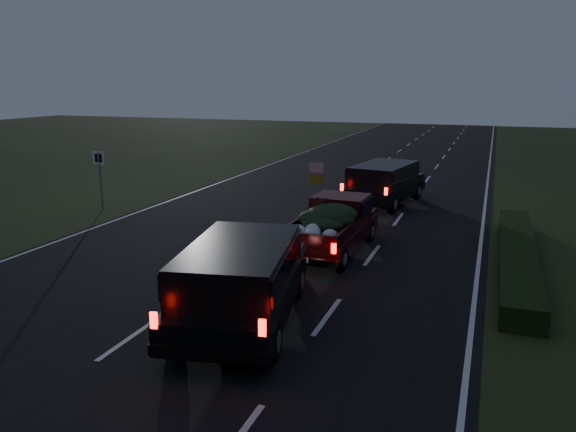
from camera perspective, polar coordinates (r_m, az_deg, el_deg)
The scene contains 7 objects.
ground at distance 16.56m, azimuth -5.62°, elevation -5.19°, with size 120.00×120.00×0.00m, color black.
road_asphalt at distance 16.56m, azimuth -5.62°, elevation -5.16°, with size 14.00×120.00×0.02m, color black.
hedge_row at distance 17.84m, azimuth 22.25°, elevation -3.77°, with size 1.00×10.00×0.60m, color black.
route_sign at distance 24.80m, azimuth -18.58°, elevation 4.37°, with size 0.55×0.08×2.50m.
pickup_truck at distance 17.82m, azimuth 4.57°, elevation -0.67°, with size 2.00×4.86×2.51m.
lead_suv at distance 25.05m, azimuth 9.75°, elevation 3.69°, with size 2.94×5.37×1.46m.
rear_suv at distance 12.42m, azimuth -4.83°, elevation -5.98°, with size 3.19×5.64×1.53m.
Camera 1 is at (6.88, -14.11, 5.28)m, focal length 35.00 mm.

